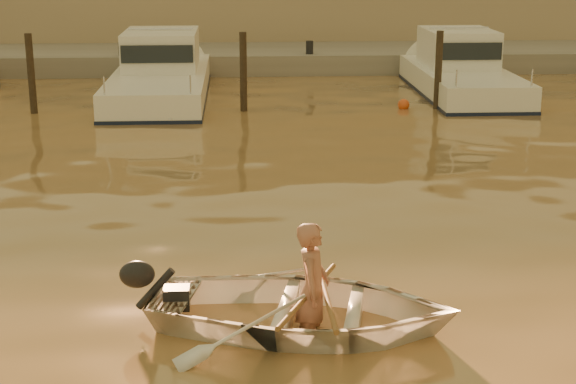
{
  "coord_description": "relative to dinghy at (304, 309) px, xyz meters",
  "views": [
    {
      "loc": [
        -0.39,
        -8.5,
        4.28
      ],
      "look_at": [
        0.33,
        3.67,
        0.75
      ],
      "focal_mm": 55.0,
      "sensor_mm": 36.0,
      "label": 1
    }
  ],
  "objects": [
    {
      "name": "quay",
      "position": [
        -0.33,
        20.83,
        -0.09
      ],
      "size": [
        52.0,
        4.0,
        1.0
      ],
      "primitive_type": "cube",
      "color": "gray",
      "rests_on": "ground_plane"
    },
    {
      "name": "outboard_motor",
      "position": [
        -1.47,
        0.31,
        0.04
      ],
      "size": [
        0.96,
        0.58,
        0.7
      ],
      "primitive_type": null,
      "rotation": [
        0.0,
        0.0,
        -0.21
      ],
      "color": "black",
      "rests_on": "dinghy"
    },
    {
      "name": "oar_port",
      "position": [
        0.24,
        -0.05,
        0.18
      ],
      "size": [
        0.06,
        2.1,
        0.13
      ],
      "primitive_type": "cylinder",
      "rotation": [
        1.54,
        0.0,
        0.0
      ],
      "color": "brown",
      "rests_on": "dinghy"
    },
    {
      "name": "piling_3",
      "position": [
        4.47,
        13.13,
        0.66
      ],
      "size": [
        0.18,
        0.18,
        2.2
      ],
      "primitive_type": "cylinder",
      "color": "#2D2319",
      "rests_on": "ground_plane"
    },
    {
      "name": "person",
      "position": [
        0.1,
        -0.02,
        0.24
      ],
      "size": [
        0.49,
        0.64,
        1.57
      ],
      "primitive_type": "imported",
      "rotation": [
        0.0,
        0.0,
        1.36
      ],
      "color": "#A06650",
      "rests_on": "dinghy"
    },
    {
      "name": "moored_boat_4",
      "position": [
        5.67,
        15.33,
        0.38
      ],
      "size": [
        2.38,
        7.28,
        1.75
      ],
      "primitive_type": null,
      "color": "white",
      "rests_on": "ground_plane"
    },
    {
      "name": "piling_1",
      "position": [
        -5.83,
        13.13,
        0.66
      ],
      "size": [
        0.18,
        0.18,
        2.2
      ],
      "primitive_type": "cylinder",
      "color": "#2D2319",
      "rests_on": "ground_plane"
    },
    {
      "name": "moored_boat_2",
      "position": [
        -2.82,
        15.33,
        0.38
      ],
      "size": [
        2.53,
        8.38,
        1.75
      ],
      "primitive_type": null,
      "color": "white",
      "rests_on": "ground_plane"
    },
    {
      "name": "dinghy",
      "position": [
        0.0,
        0.0,
        0.0
      ],
      "size": [
        3.92,
        3.16,
        0.72
      ],
      "primitive_type": "imported",
      "rotation": [
        0.0,
        0.0,
        1.36
      ],
      "color": "silver",
      "rests_on": "ground_plane"
    },
    {
      "name": "fender_e",
      "position": [
        6.84,
        12.77,
        -0.14
      ],
      "size": [
        0.3,
        0.3,
        0.3
      ],
      "primitive_type": "sphere",
      "color": "silver",
      "rests_on": "ground_plane"
    },
    {
      "name": "ground_plane",
      "position": [
        -0.33,
        -0.67,
        -0.24
      ],
      "size": [
        160.0,
        160.0,
        0.0
      ],
      "primitive_type": "plane",
      "color": "brown",
      "rests_on": "ground"
    },
    {
      "name": "oar_starboard",
      "position": [
        0.05,
        -0.01,
        0.18
      ],
      "size": [
        0.84,
        1.97,
        0.13
      ],
      "primitive_type": "cylinder",
      "rotation": [
        1.54,
        0.0,
        -0.38
      ],
      "color": "brown",
      "rests_on": "dinghy"
    },
    {
      "name": "fender_c",
      "position": [
        -2.3,
        11.67,
        -0.14
      ],
      "size": [
        0.3,
        0.3,
        0.3
      ],
      "primitive_type": "sphere",
      "color": "silver",
      "rests_on": "ground_plane"
    },
    {
      "name": "piling_2",
      "position": [
        -0.53,
        13.13,
        0.66
      ],
      "size": [
        0.18,
        0.18,
        2.2
      ],
      "primitive_type": "cylinder",
      "color": "#2D2319",
      "rests_on": "ground_plane"
    },
    {
      "name": "fender_d",
      "position": [
        3.62,
        13.21,
        -0.14
      ],
      "size": [
        0.3,
        0.3,
        0.3
      ],
      "primitive_type": "sphere",
      "color": "#D34A18",
      "rests_on": "ground_plane"
    }
  ]
}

